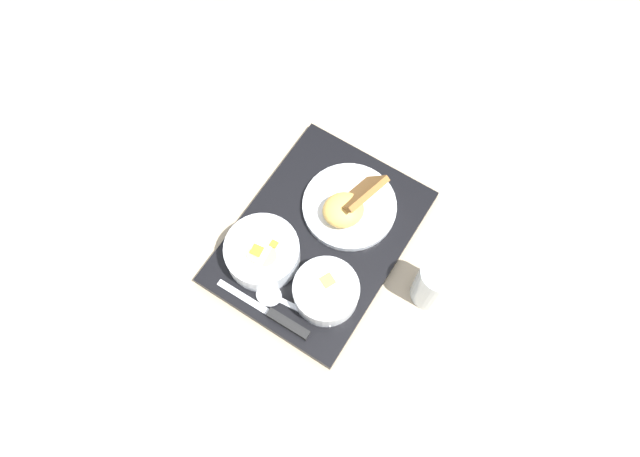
{
  "coord_description": "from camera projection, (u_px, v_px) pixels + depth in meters",
  "views": [
    {
      "loc": [
        -0.29,
        -0.25,
        0.96
      ],
      "look_at": [
        0.0,
        0.0,
        0.05
      ],
      "focal_mm": 32.0,
      "sensor_mm": 36.0,
      "label": 1
    }
  ],
  "objects": [
    {
      "name": "ground_plane",
      "position": [
        320.0,
        239.0,
        1.03
      ],
      "size": [
        4.0,
        4.0,
        0.0
      ],
      "primitive_type": "plane",
      "color": "tan"
    },
    {
      "name": "serving_tray",
      "position": [
        320.0,
        237.0,
        1.03
      ],
      "size": [
        0.41,
        0.33,
        0.02
      ],
      "color": "black",
      "rests_on": "ground_plane"
    },
    {
      "name": "bowl_salad",
      "position": [
        262.0,
        252.0,
        0.98
      ],
      "size": [
        0.13,
        0.13,
        0.05
      ],
      "color": "silver",
      "rests_on": "serving_tray"
    },
    {
      "name": "bowl_soup",
      "position": [
        326.0,
        291.0,
        0.95
      ],
      "size": [
        0.11,
        0.11,
        0.05
      ],
      "color": "silver",
      "rests_on": "serving_tray"
    },
    {
      "name": "plate_main",
      "position": [
        349.0,
        206.0,
        1.02
      ],
      "size": [
        0.17,
        0.17,
        0.08
      ],
      "color": "silver",
      "rests_on": "serving_tray"
    },
    {
      "name": "knife",
      "position": [
        281.0,
        319.0,
        0.95
      ],
      "size": [
        0.04,
        0.18,
        0.02
      ],
      "rotation": [
        0.0,
        0.0,
        1.72
      ],
      "color": "silver",
      "rests_on": "serving_tray"
    },
    {
      "name": "spoon",
      "position": [
        281.0,
        301.0,
        0.97
      ],
      "size": [
        0.06,
        0.14,
        0.01
      ],
      "rotation": [
        0.0,
        0.0,
        1.82
      ],
      "color": "silver",
      "rests_on": "serving_tray"
    },
    {
      "name": "glass_water",
      "position": [
        434.0,
        284.0,
        0.95
      ],
      "size": [
        0.06,
        0.06,
        0.11
      ],
      "color": "silver",
      "rests_on": "ground_plane"
    }
  ]
}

